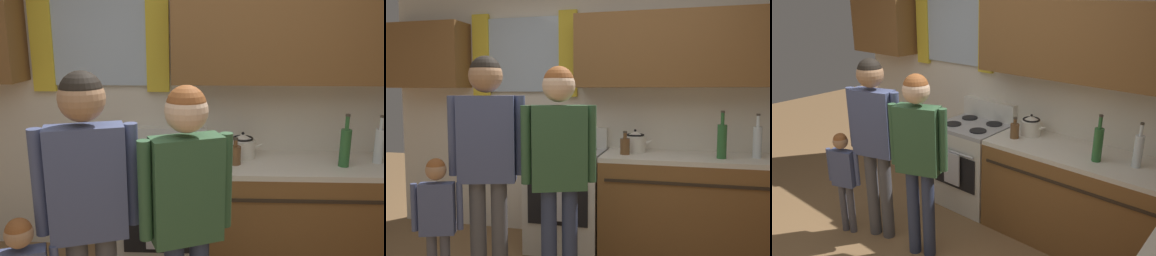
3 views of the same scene
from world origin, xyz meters
The scene contains 9 objects.
back_wall_unit centered at (0.10, 1.82, 1.50)m, with size 4.60×0.42×2.60m.
stove_oven centered at (-0.31, 1.54, 0.47)m, with size 0.66×0.67×1.10m.
bottle_squat_brown centered at (0.23, 1.48, 0.98)m, with size 0.08×0.08×0.21m.
bottle_wine_green centered at (1.03, 1.47, 1.05)m, with size 0.08×0.08×0.39m.
bottle_tall_clear centered at (1.32, 1.56, 1.04)m, with size 0.07×0.07×0.37m.
stovetop_kettle centered at (0.30, 1.66, 1.00)m, with size 0.27×0.20×0.21m.
adult_holding_child centered at (-0.58, 0.49, 1.06)m, with size 0.50×0.27×1.69m.
adult_in_plaid centered at (-0.08, 0.54, 1.02)m, with size 0.47×0.28×1.62m.
small_child centered at (-0.87, 0.32, 0.63)m, with size 0.32×0.17×1.01m.
Camera 2 is at (0.69, -1.99, 1.46)m, focal length 37.52 mm.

